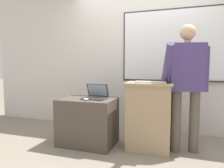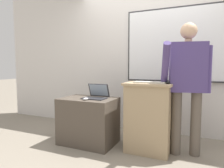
{
  "view_description": "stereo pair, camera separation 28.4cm",
  "coord_description": "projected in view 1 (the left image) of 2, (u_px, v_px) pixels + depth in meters",
  "views": [
    {
      "loc": [
        0.6,
        -2.39,
        1.15
      ],
      "look_at": [
        -0.27,
        0.31,
        0.9
      ],
      "focal_mm": 32.0,
      "sensor_mm": 36.0,
      "label": 1
    },
    {
      "loc": [
        0.87,
        -2.28,
        1.15
      ],
      "look_at": [
        -0.27,
        0.31,
        0.9
      ],
      "focal_mm": 32.0,
      "sensor_mm": 36.0,
      "label": 2
    }
  ],
  "objects": [
    {
      "name": "computer_mouse_by_keyboard",
      "position": [
        169.0,
        82.0,
        2.58
      ],
      "size": [
        0.06,
        0.1,
        0.03
      ],
      "color": "black",
      "rests_on": "lectern_podium"
    },
    {
      "name": "person_presenter",
      "position": [
        186.0,
        79.0,
        2.63
      ],
      "size": [
        0.61,
        0.61,
        1.7
      ],
      "rotation": [
        0.0,
        0.0,
        0.23
      ],
      "color": "brown",
      "rests_on": "ground_plane"
    },
    {
      "name": "lectern_podium",
      "position": [
        149.0,
        116.0,
        2.75
      ],
      "size": [
        0.63,
        0.47,
        0.94
      ],
      "color": "tan",
      "rests_on": "ground_plane"
    },
    {
      "name": "back_wall",
      "position": [
        144.0,
        49.0,
        3.59
      ],
      "size": [
        6.4,
        0.17,
        2.94
      ],
      "color": "silver",
      "rests_on": "ground_plane"
    },
    {
      "name": "side_desk",
      "position": [
        88.0,
        121.0,
        2.96
      ],
      "size": [
        0.81,
        0.56,
        0.68
      ],
      "color": "#4C4238",
      "rests_on": "ground_plane"
    },
    {
      "name": "laptop",
      "position": [
        96.0,
        95.0,
        2.93
      ],
      "size": [
        0.33,
        0.3,
        0.21
      ],
      "color": "#28282D",
      "rests_on": "side_desk"
    },
    {
      "name": "computer_mouse_by_laptop",
      "position": [
        86.0,
        99.0,
        2.76
      ],
      "size": [
        0.06,
        0.1,
        0.03
      ],
      "color": "#BCBCC1",
      "rests_on": "side_desk"
    },
    {
      "name": "wireless_keyboard",
      "position": [
        150.0,
        82.0,
        2.65
      ],
      "size": [
        0.41,
        0.13,
        0.02
      ],
      "color": "beige",
      "rests_on": "lectern_podium"
    },
    {
      "name": "ground_plane",
      "position": [
        125.0,
        157.0,
        2.55
      ],
      "size": [
        30.0,
        30.0,
        0.0
      ],
      "primitive_type": "plane",
      "color": "gray"
    }
  ]
}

